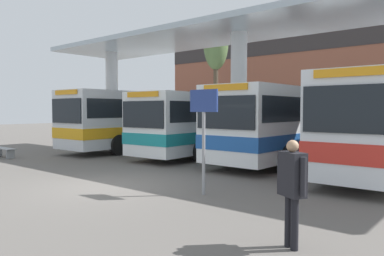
{
  "coord_description": "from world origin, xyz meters",
  "views": [
    {
      "loc": [
        9.12,
        -6.95,
        2.31
      ],
      "look_at": [
        0.0,
        3.97,
        1.6
      ],
      "focal_mm": 35.0,
      "sensor_mm": 36.0,
      "label": 1
    }
  ],
  "objects_px": {
    "transit_bus_left_bay": "(150,118)",
    "transit_bus_right_bay": "(296,121)",
    "waiting_bench_near_pillar": "(4,150)",
    "poplar_tree_behind_right": "(216,45)",
    "transit_bus_center_bay": "(221,121)",
    "pedestrian_waiting": "(292,183)",
    "info_sign_platform": "(204,120)"
  },
  "relations": [
    {
      "from": "transit_bus_center_bay",
      "to": "poplar_tree_behind_right",
      "type": "relative_size",
      "value": 1.27
    },
    {
      "from": "waiting_bench_near_pillar",
      "to": "transit_bus_left_bay",
      "type": "bearing_deg",
      "value": 73.76
    },
    {
      "from": "transit_bus_center_bay",
      "to": "transit_bus_right_bay",
      "type": "xyz_separation_m",
      "value": [
        4.33,
        -0.18,
        0.08
      ]
    },
    {
      "from": "poplar_tree_behind_right",
      "to": "waiting_bench_near_pillar",
      "type": "bearing_deg",
      "value": -97.37
    },
    {
      "from": "transit_bus_right_bay",
      "to": "pedestrian_waiting",
      "type": "relative_size",
      "value": 6.17
    },
    {
      "from": "transit_bus_right_bay",
      "to": "poplar_tree_behind_right",
      "type": "distance_m",
      "value": 12.36
    },
    {
      "from": "transit_bus_center_bay",
      "to": "info_sign_platform",
      "type": "distance_m",
      "value": 10.0
    },
    {
      "from": "info_sign_platform",
      "to": "waiting_bench_near_pillar",
      "type": "bearing_deg",
      "value": 179.94
    },
    {
      "from": "transit_bus_left_bay",
      "to": "transit_bus_right_bay",
      "type": "xyz_separation_m",
      "value": [
        8.9,
        0.68,
        -0.03
      ]
    },
    {
      "from": "transit_bus_left_bay",
      "to": "info_sign_platform",
      "type": "xyz_separation_m",
      "value": [
        10.0,
        -7.53,
        0.2
      ]
    },
    {
      "from": "transit_bus_left_bay",
      "to": "waiting_bench_near_pillar",
      "type": "height_order",
      "value": "transit_bus_left_bay"
    },
    {
      "from": "transit_bus_left_bay",
      "to": "poplar_tree_behind_right",
      "type": "bearing_deg",
      "value": -88.51
    },
    {
      "from": "transit_bus_center_bay",
      "to": "transit_bus_right_bay",
      "type": "bearing_deg",
      "value": 175.32
    },
    {
      "from": "transit_bus_center_bay",
      "to": "transit_bus_right_bay",
      "type": "distance_m",
      "value": 4.34
    },
    {
      "from": "transit_bus_left_bay",
      "to": "info_sign_platform",
      "type": "bearing_deg",
      "value": 142.03
    },
    {
      "from": "transit_bus_left_bay",
      "to": "transit_bus_center_bay",
      "type": "bearing_deg",
      "value": -170.29
    },
    {
      "from": "transit_bus_right_bay",
      "to": "transit_bus_left_bay",
      "type": "bearing_deg",
      "value": 5.17
    },
    {
      "from": "transit_bus_center_bay",
      "to": "info_sign_platform",
      "type": "xyz_separation_m",
      "value": [
        5.43,
        -8.39,
        0.32
      ]
    },
    {
      "from": "pedestrian_waiting",
      "to": "info_sign_platform",
      "type": "bearing_deg",
      "value": 178.01
    },
    {
      "from": "transit_bus_left_bay",
      "to": "pedestrian_waiting",
      "type": "height_order",
      "value": "transit_bus_left_bay"
    },
    {
      "from": "transit_bus_left_bay",
      "to": "poplar_tree_behind_right",
      "type": "xyz_separation_m",
      "value": [
        -0.3,
        7.05,
        5.23
      ]
    },
    {
      "from": "transit_bus_right_bay",
      "to": "waiting_bench_near_pillar",
      "type": "xyz_separation_m",
      "value": [
        -11.09,
        -8.2,
        -1.45
      ]
    },
    {
      "from": "waiting_bench_near_pillar",
      "to": "poplar_tree_behind_right",
      "type": "relative_size",
      "value": 0.18
    },
    {
      "from": "transit_bus_left_bay",
      "to": "poplar_tree_behind_right",
      "type": "distance_m",
      "value": 8.79
    },
    {
      "from": "waiting_bench_near_pillar",
      "to": "poplar_tree_behind_right",
      "type": "height_order",
      "value": "poplar_tree_behind_right"
    },
    {
      "from": "info_sign_platform",
      "to": "transit_bus_right_bay",
      "type": "bearing_deg",
      "value": 97.64
    },
    {
      "from": "transit_bus_center_bay",
      "to": "pedestrian_waiting",
      "type": "relative_size",
      "value": 6.52
    },
    {
      "from": "transit_bus_left_bay",
      "to": "transit_bus_center_bay",
      "type": "distance_m",
      "value": 4.64
    },
    {
      "from": "transit_bus_right_bay",
      "to": "poplar_tree_behind_right",
      "type": "xyz_separation_m",
      "value": [
        -9.2,
        6.37,
        5.26
      ]
    },
    {
      "from": "transit_bus_left_bay",
      "to": "transit_bus_right_bay",
      "type": "relative_size",
      "value": 1.0
    },
    {
      "from": "poplar_tree_behind_right",
      "to": "info_sign_platform",
      "type": "bearing_deg",
      "value": -54.77
    },
    {
      "from": "transit_bus_right_bay",
      "to": "waiting_bench_near_pillar",
      "type": "height_order",
      "value": "transit_bus_right_bay"
    }
  ]
}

